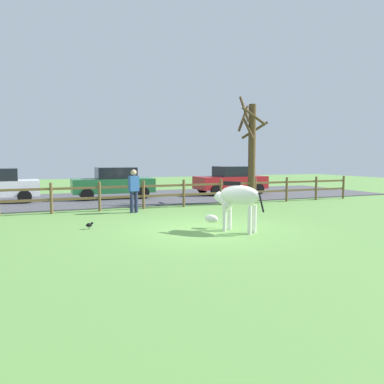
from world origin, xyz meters
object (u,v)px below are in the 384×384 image
object	(u,v)px
parked_car_red	(231,180)
visitor_near_fence	(134,189)
zebra	(237,199)
parked_car_green	(114,183)
crow_on_grass	(89,225)
bare_tree	(251,149)

from	to	relation	value
parked_car_red	visitor_near_fence	xyz separation A→B (m)	(-6.82, -4.90, 0.06)
parked_car_red	zebra	bearing A→B (deg)	-117.62
visitor_near_fence	parked_car_red	bearing A→B (deg)	35.68
parked_car_red	parked_car_green	size ratio (longest dim) A/B	1.00
parked_car_green	parked_car_red	bearing A→B (deg)	-1.66
parked_car_green	visitor_near_fence	xyz separation A→B (m)	(-0.21, -5.09, 0.06)
crow_on_grass	parked_car_red	size ratio (longest dim) A/B	0.05
zebra	parked_car_green	size ratio (longest dim) A/B	0.43
zebra	parked_car_green	world-z (taller)	parked_car_green
parked_car_green	crow_on_grass	bearing A→B (deg)	-105.80
bare_tree	zebra	distance (m)	7.15
bare_tree	crow_on_grass	world-z (taller)	bare_tree
bare_tree	zebra	xyz separation A→B (m)	(-3.96, -5.74, -1.56)
crow_on_grass	visitor_near_fence	distance (m)	3.54
bare_tree	parked_car_red	xyz separation A→B (m)	(1.10, 3.93, -1.64)
visitor_near_fence	crow_on_grass	bearing A→B (deg)	-125.81
crow_on_grass	parked_car_red	bearing A→B (deg)	41.04
parked_car_green	visitor_near_fence	world-z (taller)	visitor_near_fence
zebra	parked_car_red	bearing A→B (deg)	62.38
zebra	visitor_near_fence	size ratio (longest dim) A/B	1.06
zebra	parked_car_green	bearing A→B (deg)	98.92
parked_car_red	visitor_near_fence	distance (m)	8.40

